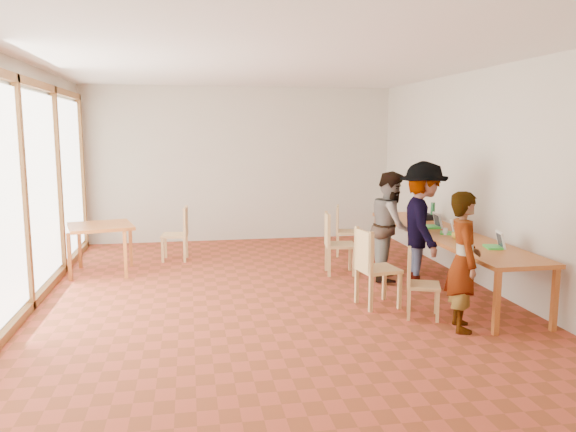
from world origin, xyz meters
The scene contains 25 objects.
ground centered at (0.00, 0.00, 0.00)m, with size 8.00×8.00×0.00m, color #9F3C26.
wall_back centered at (0.00, 4.00, 1.50)m, with size 6.00×0.10×3.00m, color beige.
wall_front centered at (0.00, -4.00, 1.50)m, with size 6.00×0.10×3.00m, color beige.
wall_right centered at (3.00, 0.00, 1.50)m, with size 0.10×8.00×3.00m, color beige.
window_wall centered at (-2.96, 0.00, 1.50)m, with size 0.10×8.00×3.00m, color white.
ceiling centered at (0.00, 0.00, 3.02)m, with size 6.00×8.00×0.04m, color white.
communal_table centered at (2.50, 0.17, 0.70)m, with size 0.80×4.00×0.75m.
side_table centered at (-2.35, 1.70, 0.67)m, with size 0.90×0.90×0.75m.
chair_near centered at (1.16, -0.60, 0.60)m, with size 0.52×0.52×0.52m.
chair_mid centered at (1.55, -1.06, 0.49)m, with size 0.48×0.48×0.42m.
chair_far centered at (1.12, 1.05, 0.57)m, with size 0.48×0.48×0.50m.
chair_empty centered at (1.59, 2.27, 0.53)m, with size 0.50×0.50×0.46m.
chair_spare centered at (-1.18, 2.36, 0.55)m, with size 0.46×0.46×0.48m.
person_near centered at (1.89, -1.53, 0.76)m, with size 0.55×0.36×1.52m, color gray.
person_mid centered at (1.86, 0.60, 0.79)m, with size 0.77×0.60×1.58m, color gray.
person_far centered at (2.12, 0.11, 0.87)m, with size 1.13×0.65×1.75m, color gray.
laptop_near centered at (2.63, -0.92, 0.81)m, with size 0.26×0.28×0.21m.
laptop_mid centered at (2.49, 0.07, 0.80)m, with size 0.26×0.28×0.19m.
laptop_far centered at (2.51, 0.57, 0.81)m, with size 0.24×0.28×0.22m.
yellow_mug centered at (2.41, -0.29, 0.79)m, with size 0.11×0.11×0.09m, color gold.
green_bottle centered at (2.78, 1.24, 0.89)m, with size 0.07×0.07×0.28m, color #1C6430.
clear_glass centered at (2.41, 0.01, 0.80)m, with size 0.07×0.07×0.09m, color silver.
condiment_cup centered at (2.22, 1.68, 0.78)m, with size 0.08×0.08×0.06m, color white.
pink_phone centered at (2.48, 1.27, 0.76)m, with size 0.05×0.10×0.01m, color #C53E76.
black_pouch centered at (2.70, 1.31, 0.80)m, with size 0.16×0.26×0.09m, color black.
Camera 1 is at (-1.01, -7.02, 2.16)m, focal length 35.00 mm.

